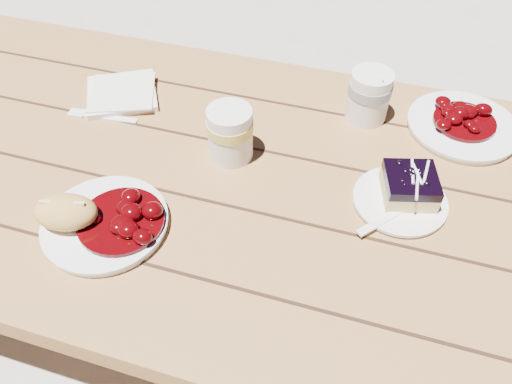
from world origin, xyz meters
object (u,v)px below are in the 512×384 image
(dessert_plate, at_px, (400,201))
(coffee_cup, at_px, (369,96))
(picnic_table, at_px, (243,228))
(main_plate, at_px, (106,224))
(second_plate, at_px, (462,127))
(second_cup, at_px, (230,134))
(blueberry_cake, at_px, (410,185))
(bread_roll, at_px, (66,212))

(dessert_plate, xyz_separation_m, coffee_cup, (-0.10, 0.23, 0.05))
(picnic_table, height_order, main_plate, main_plate)
(second_plate, xyz_separation_m, second_cup, (-0.44, -0.21, 0.05))
(main_plate, distance_m, dessert_plate, 0.53)
(dessert_plate, xyz_separation_m, blueberry_cake, (0.01, 0.01, 0.03))
(main_plate, bearing_deg, bread_roll, -160.02)
(blueberry_cake, distance_m, coffee_cup, 0.24)
(blueberry_cake, xyz_separation_m, second_cup, (-0.35, 0.02, 0.02))
(blueberry_cake, height_order, coffee_cup, coffee_cup)
(coffee_cup, height_order, second_cup, same)
(coffee_cup, bearing_deg, dessert_plate, -67.15)
(bread_roll, xyz_separation_m, blueberry_cake, (0.55, 0.24, -0.01))
(second_plate, bearing_deg, main_plate, -142.38)
(bread_roll, bearing_deg, second_cup, 51.91)
(picnic_table, height_order, bread_roll, bread_roll)
(bread_roll, distance_m, coffee_cup, 0.64)
(picnic_table, relative_size, bread_roll, 18.59)
(bread_roll, height_order, coffee_cup, coffee_cup)
(second_cup, bearing_deg, picnic_table, -53.64)
(coffee_cup, bearing_deg, blueberry_cake, -63.59)
(main_plate, distance_m, coffee_cup, 0.59)
(blueberry_cake, height_order, second_cup, second_cup)
(dessert_plate, distance_m, coffee_cup, 0.26)
(dessert_plate, bearing_deg, bread_roll, -157.28)
(bread_roll, height_order, blueberry_cake, bread_roll)
(second_plate, height_order, second_cup, second_cup)
(picnic_table, relative_size, second_plate, 9.00)
(blueberry_cake, distance_m, second_plate, 0.25)
(picnic_table, xyz_separation_m, second_cup, (-0.04, 0.05, 0.22))
(main_plate, bearing_deg, picnic_table, 45.32)
(dessert_plate, bearing_deg, coffee_cup, 112.85)
(main_plate, relative_size, dessert_plate, 1.29)
(main_plate, bearing_deg, blueberry_cake, 24.07)
(dessert_plate, relative_size, blueberry_cake, 1.48)
(coffee_cup, relative_size, second_plate, 0.49)
(main_plate, height_order, second_plate, same)
(second_plate, bearing_deg, dessert_plate, -112.75)
(bread_roll, bearing_deg, picnic_table, 40.81)
(main_plate, relative_size, bread_roll, 1.97)
(dessert_plate, height_order, blueberry_cake, blueberry_cake)
(main_plate, relative_size, blueberry_cake, 1.90)
(blueberry_cake, bearing_deg, coffee_cup, 101.39)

